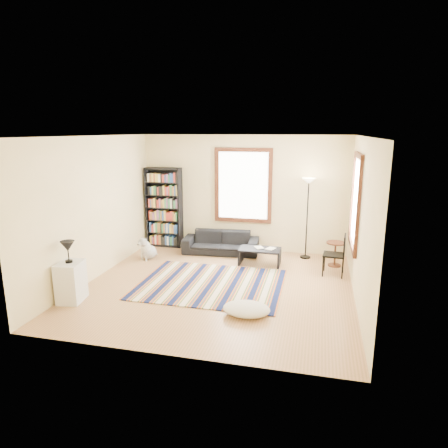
% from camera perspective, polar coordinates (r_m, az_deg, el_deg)
% --- Properties ---
extents(floor, '(5.00, 5.00, 0.10)m').
position_cam_1_polar(floor, '(7.74, -0.88, -9.15)').
color(floor, '#B17D50').
rests_on(floor, ground).
extents(ceiling, '(5.00, 5.00, 0.10)m').
position_cam_1_polar(ceiling, '(7.16, -0.96, 12.85)').
color(ceiling, white).
rests_on(ceiling, floor).
extents(wall_back, '(5.00, 0.10, 2.80)m').
position_cam_1_polar(wall_back, '(9.76, 2.82, 4.40)').
color(wall_back, beige).
rests_on(wall_back, floor).
extents(wall_front, '(5.00, 0.10, 2.80)m').
position_cam_1_polar(wall_front, '(4.96, -8.28, -4.50)').
color(wall_front, beige).
rests_on(wall_front, floor).
extents(wall_left, '(0.10, 5.00, 2.80)m').
position_cam_1_polar(wall_left, '(8.31, -18.21, 2.19)').
color(wall_left, beige).
rests_on(wall_left, floor).
extents(wall_right, '(0.10, 5.00, 2.80)m').
position_cam_1_polar(wall_right, '(7.13, 19.34, 0.35)').
color(wall_right, beige).
rests_on(wall_right, floor).
extents(window_back, '(1.20, 0.06, 1.60)m').
position_cam_1_polar(window_back, '(9.66, 2.75, 5.51)').
color(window_back, white).
rests_on(window_back, wall_back).
extents(window_right, '(0.06, 1.20, 1.60)m').
position_cam_1_polar(window_right, '(7.87, 18.33, 3.07)').
color(window_right, white).
rests_on(window_right, wall_right).
extents(rug, '(2.73, 2.18, 0.02)m').
position_cam_1_polar(rug, '(7.79, -1.86, -8.54)').
color(rug, '#0B133B').
rests_on(rug, floor).
extents(sofa, '(0.85, 1.85, 0.53)m').
position_cam_1_polar(sofa, '(9.63, -0.45, -2.65)').
color(sofa, black).
rests_on(sofa, floor).
extents(bookshelf, '(0.90, 0.30, 2.00)m').
position_cam_1_polar(bookshelf, '(10.17, -8.55, 2.34)').
color(bookshelf, black).
rests_on(bookshelf, floor).
extents(coffee_table, '(0.92, 0.54, 0.36)m').
position_cam_1_polar(coffee_table, '(8.88, 5.14, -4.63)').
color(coffee_table, black).
rests_on(coffee_table, floor).
extents(book_a, '(0.27, 0.25, 0.02)m').
position_cam_1_polar(book_a, '(8.84, 4.53, -3.42)').
color(book_a, beige).
rests_on(book_a, coffee_table).
extents(book_b, '(0.24, 0.28, 0.02)m').
position_cam_1_polar(book_b, '(8.86, 6.18, -3.44)').
color(book_b, beige).
rests_on(book_b, coffee_table).
extents(floor_cushion, '(0.87, 0.72, 0.19)m').
position_cam_1_polar(floor_cushion, '(6.58, 3.23, -12.02)').
color(floor_cushion, silver).
rests_on(floor_cushion, floor).
extents(floor_lamp, '(0.39, 0.39, 1.86)m').
position_cam_1_polar(floor_lamp, '(9.30, 11.78, 0.74)').
color(floor_lamp, black).
rests_on(floor_lamp, floor).
extents(side_table, '(0.52, 0.52, 0.54)m').
position_cam_1_polar(side_table, '(9.04, 15.58, -4.16)').
color(side_table, '#4E2813').
rests_on(side_table, floor).
extents(folding_chair, '(0.45, 0.44, 0.86)m').
position_cam_1_polar(folding_chair, '(8.44, 15.42, -4.26)').
color(folding_chair, black).
rests_on(folding_chair, floor).
extents(white_cabinet, '(0.46, 0.56, 0.70)m').
position_cam_1_polar(white_cabinet, '(7.44, -21.03, -7.71)').
color(white_cabinet, silver).
rests_on(white_cabinet, floor).
extents(table_lamp, '(0.29, 0.29, 0.38)m').
position_cam_1_polar(table_lamp, '(7.28, -21.38, -3.73)').
color(table_lamp, black).
rests_on(table_lamp, white_cabinet).
extents(dog, '(0.55, 0.63, 0.53)m').
position_cam_1_polar(dog, '(9.36, -10.69, -3.34)').
color(dog, silver).
rests_on(dog, floor).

